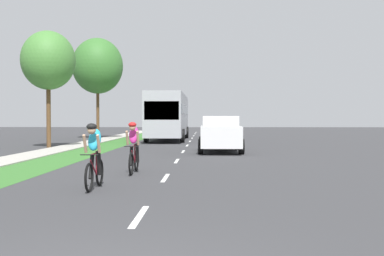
{
  "coord_description": "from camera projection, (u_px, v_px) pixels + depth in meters",
  "views": [
    {
      "loc": [
        1.15,
        -4.23,
        1.71
      ],
      "look_at": [
        0.5,
        17.23,
        1.23
      ],
      "focal_mm": 42.95,
      "sensor_mm": 36.0,
      "label": 1
    }
  ],
  "objects": [
    {
      "name": "street_tree_far",
      "position": [
        98.0,
        66.0,
        36.96
      ],
      "size": [
        4.06,
        4.06,
        8.13
      ],
      "color": "brown",
      "rests_on": "ground_plane"
    },
    {
      "name": "cyclist_lead",
      "position": [
        94.0,
        155.0,
        10.97
      ],
      "size": [
        0.42,
        1.72,
        1.58
      ],
      "color": "black",
      "rests_on": "ground_plane"
    },
    {
      "name": "lane_markings_center",
      "position": [
        187.0,
        145.0,
        28.29
      ],
      "size": [
        0.12,
        52.71,
        0.01
      ],
      "color": "white",
      "rests_on": "ground_plane"
    },
    {
      "name": "street_tree_near",
      "position": [
        48.0,
        61.0,
        25.58
      ],
      "size": [
        2.98,
        2.98,
        6.56
      ],
      "color": "brown",
      "rests_on": "ground_plane"
    },
    {
      "name": "ground_plane",
      "position": [
        184.0,
        150.0,
        24.29
      ],
      "size": [
        120.0,
        120.0,
        0.0
      ],
      "primitive_type": "plane",
      "color": "#38383A"
    },
    {
      "name": "suv_white",
      "position": [
        220.0,
        133.0,
        22.89
      ],
      "size": [
        2.15,
        4.7,
        1.79
      ],
      "color": "silver",
      "rests_on": "ground_plane"
    },
    {
      "name": "sidewalk_concrete",
      "position": [
        59.0,
        150.0,
        24.49
      ],
      "size": [
        1.69,
        70.0,
        0.1
      ],
      "primitive_type": "cube",
      "color": "#B2ADA3",
      "rests_on": "ground_plane"
    },
    {
      "name": "cyclist_trailing",
      "position": [
        134.0,
        147.0,
        14.04
      ],
      "size": [
        0.42,
        1.72,
        1.58
      ],
      "color": "black",
      "rests_on": "ground_plane"
    },
    {
      "name": "grass_verge",
      "position": [
        94.0,
        150.0,
        24.44
      ],
      "size": [
        2.09,
        70.0,
        0.01
      ],
      "primitive_type": "cube",
      "color": "#38722D",
      "rests_on": "ground_plane"
    },
    {
      "name": "bus_silver",
      "position": [
        169.0,
        114.0,
        35.27
      ],
      "size": [
        2.78,
        11.6,
        3.48
      ],
      "color": "#A5A8AD",
      "rests_on": "ground_plane"
    }
  ]
}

